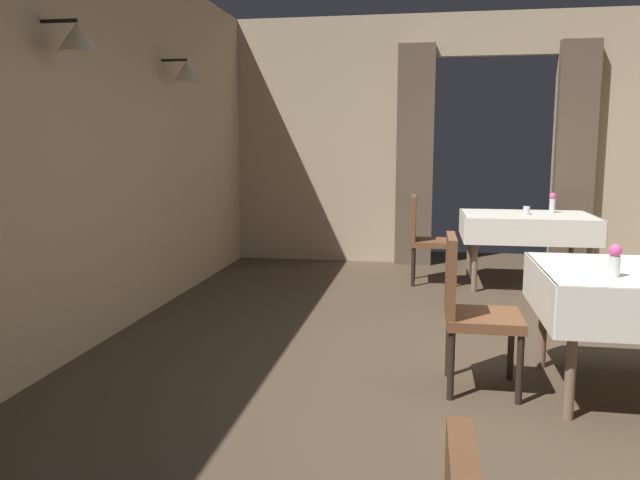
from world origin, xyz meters
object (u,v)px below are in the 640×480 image
(dining_table_far, at_px, (527,223))
(flower_vase_far, at_px, (552,202))
(chair_mid_left, at_px, (470,305))
(glass_far_b, at_px, (527,211))
(flower_vase_mid, at_px, (615,259))
(chair_far_left, at_px, (424,235))
(plate_mid_b, at_px, (602,263))

(dining_table_far, xyz_separation_m, flower_vase_far, (0.28, 0.19, 0.21))
(chair_mid_left, bearing_deg, glass_far_b, 75.67)
(flower_vase_mid, bearing_deg, chair_far_left, 107.88)
(dining_table_far, xyz_separation_m, glass_far_b, (-0.02, -0.06, 0.14))
(chair_far_left, height_order, flower_vase_far, flower_vase_far)
(flower_vase_mid, bearing_deg, dining_table_far, 89.43)
(dining_table_far, distance_m, chair_far_left, 1.05)
(plate_mid_b, bearing_deg, flower_vase_far, 84.88)
(chair_far_left, height_order, plate_mid_b, chair_far_left)
(flower_vase_far, bearing_deg, chair_far_left, -170.12)
(flower_vase_mid, xyz_separation_m, plate_mid_b, (0.05, 0.40, -0.09))
(flower_vase_mid, relative_size, glass_far_b, 2.03)
(glass_far_b, bearing_deg, chair_mid_left, -104.33)
(flower_vase_far, xyz_separation_m, glass_far_b, (-0.30, -0.25, -0.07))
(plate_mid_b, bearing_deg, chair_far_left, 111.15)
(flower_vase_far, bearing_deg, dining_table_far, -145.83)
(flower_vase_far, height_order, glass_far_b, flower_vase_far)
(dining_table_far, relative_size, flower_vase_far, 6.18)
(dining_table_far, xyz_separation_m, flower_vase_mid, (-0.03, -3.18, 0.19))
(dining_table_far, height_order, chair_far_left, chair_far_left)
(plate_mid_b, bearing_deg, glass_far_b, 90.66)
(dining_table_far, relative_size, plate_mid_b, 6.97)
(chair_far_left, relative_size, plate_mid_b, 4.92)
(dining_table_far, distance_m, flower_vase_far, 0.40)
(chair_far_left, height_order, glass_far_b, chair_far_left)
(plate_mid_b, relative_size, glass_far_b, 2.12)
(chair_mid_left, height_order, flower_vase_far, flower_vase_far)
(chair_far_left, xyz_separation_m, flower_vase_far, (1.32, 0.23, 0.35))
(dining_table_far, xyz_separation_m, chair_mid_left, (-0.77, -2.99, -0.14))
(dining_table_far, xyz_separation_m, chair_far_left, (-1.04, -0.04, -0.14))
(flower_vase_mid, bearing_deg, chair_mid_left, 166.01)
(flower_vase_mid, distance_m, flower_vase_far, 3.38)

